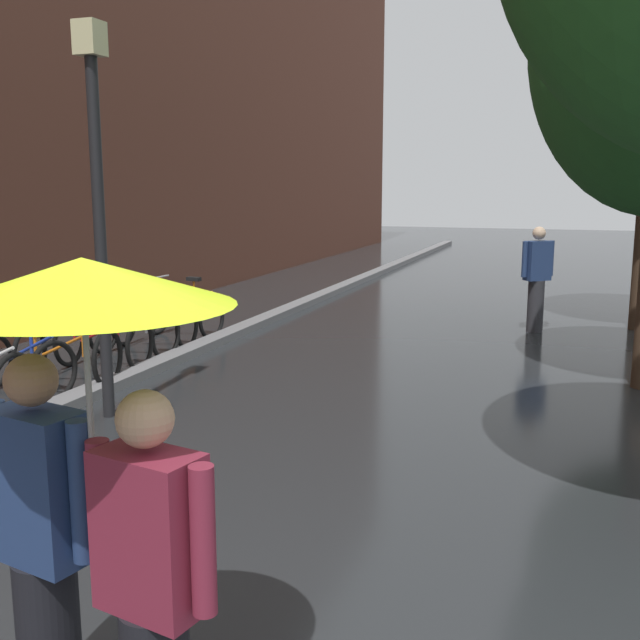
% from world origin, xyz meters
% --- Properties ---
extents(kerb_strip, '(0.30, 36.00, 0.12)m').
position_xyz_m(kerb_strip, '(-3.20, 10.00, 0.06)').
color(kerb_strip, slate).
rests_on(kerb_strip, ground).
extents(parked_bicycle_1, '(1.17, 0.85, 0.96)m').
position_xyz_m(parked_bicycle_1, '(-3.95, 4.10, 0.38)').
color(parked_bicycle_1, black).
rests_on(parked_bicycle_1, ground).
extents(parked_bicycle_2, '(1.16, 0.83, 0.96)m').
position_xyz_m(parked_bicycle_2, '(-3.79, 4.73, 0.38)').
color(parked_bicycle_2, black).
rests_on(parked_bicycle_2, ground).
extents(parked_bicycle_3, '(1.13, 0.79, 0.96)m').
position_xyz_m(parked_bicycle_3, '(-3.86, 5.54, 0.38)').
color(parked_bicycle_3, black).
rests_on(parked_bicycle_3, ground).
extents(parked_bicycle_4, '(1.10, 0.73, 0.96)m').
position_xyz_m(parked_bicycle_4, '(-3.88, 6.26, 0.38)').
color(parked_bicycle_4, black).
rests_on(parked_bicycle_4, ground).
extents(parked_bicycle_5, '(1.12, 0.77, 0.96)m').
position_xyz_m(parked_bicycle_5, '(-3.91, 6.86, 0.38)').
color(parked_bicycle_5, black).
rests_on(parked_bicycle_5, ground).
extents(parked_bicycle_6, '(1.13, 0.79, 0.96)m').
position_xyz_m(parked_bicycle_6, '(-3.90, 7.69, 0.38)').
color(parked_bicycle_6, black).
rests_on(parked_bicycle_6, ground).
extents(couple_under_umbrella, '(1.17, 1.13, 2.10)m').
position_xyz_m(couple_under_umbrella, '(0.19, -0.23, 1.40)').
color(couple_under_umbrella, black).
rests_on(couple_under_umbrella, ground).
extents(street_lamp_post, '(0.24, 0.24, 3.88)m').
position_xyz_m(street_lamp_post, '(-2.60, 3.81, 2.30)').
color(street_lamp_post, black).
rests_on(street_lamp_post, ground).
extents(pedestrian_walking_midground, '(0.48, 0.42, 1.70)m').
position_xyz_m(pedestrian_walking_midground, '(1.27, 9.98, 0.87)').
color(pedestrian_walking_midground, '#2D2D33').
rests_on(pedestrian_walking_midground, ground).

